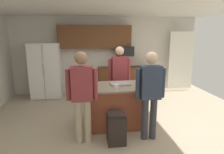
{
  "coord_description": "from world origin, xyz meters",
  "views": [
    {
      "loc": [
        -0.75,
        -3.93,
        2.03
      ],
      "look_at": [
        -0.14,
        0.37,
        1.05
      ],
      "focal_mm": 30.86,
      "sensor_mm": 36.0,
      "label": 1
    }
  ],
  "objects_px": {
    "tumbler_amber": "(89,81)",
    "glass_dark_ale": "(138,83)",
    "person_host_foreground": "(150,90)",
    "refrigerator": "(46,70)",
    "microwave_over_range": "(125,51)",
    "trash_bin": "(116,128)",
    "person_guest_by_door": "(82,92)",
    "mug_blue_stoneware": "(117,87)",
    "kitchen_island": "(114,105)",
    "person_guest_right": "(119,75)",
    "serving_tray": "(120,84)"
  },
  "relations": [
    {
      "from": "tumbler_amber",
      "to": "glass_dark_ale",
      "type": "relative_size",
      "value": 0.96
    },
    {
      "from": "person_host_foreground",
      "to": "tumbler_amber",
      "type": "relative_size",
      "value": 13.54
    },
    {
      "from": "refrigerator",
      "to": "person_host_foreground",
      "type": "height_order",
      "value": "refrigerator"
    },
    {
      "from": "person_host_foreground",
      "to": "glass_dark_ale",
      "type": "bearing_deg",
      "value": -32.96
    },
    {
      "from": "microwave_over_range",
      "to": "trash_bin",
      "type": "xyz_separation_m",
      "value": [
        -0.81,
        -3.16,
        -1.15
      ]
    },
    {
      "from": "person_guest_by_door",
      "to": "trash_bin",
      "type": "xyz_separation_m",
      "value": [
        0.61,
        -0.11,
        -0.7
      ]
    },
    {
      "from": "mug_blue_stoneware",
      "to": "glass_dark_ale",
      "type": "height_order",
      "value": "glass_dark_ale"
    },
    {
      "from": "tumbler_amber",
      "to": "trash_bin",
      "type": "bearing_deg",
      "value": -63.97
    },
    {
      "from": "person_host_foreground",
      "to": "glass_dark_ale",
      "type": "relative_size",
      "value": 13.05
    },
    {
      "from": "microwave_over_range",
      "to": "tumbler_amber",
      "type": "bearing_deg",
      "value": -119.61
    },
    {
      "from": "kitchen_island",
      "to": "tumbler_amber",
      "type": "xyz_separation_m",
      "value": [
        -0.52,
        0.21,
        0.52
      ]
    },
    {
      "from": "person_guest_right",
      "to": "tumbler_amber",
      "type": "height_order",
      "value": "person_guest_right"
    },
    {
      "from": "person_guest_by_door",
      "to": "serving_tray",
      "type": "bearing_deg",
      "value": -2.81
    },
    {
      "from": "glass_dark_ale",
      "to": "person_guest_by_door",
      "type": "bearing_deg",
      "value": -156.32
    },
    {
      "from": "refrigerator",
      "to": "serving_tray",
      "type": "height_order",
      "value": "refrigerator"
    },
    {
      "from": "refrigerator",
      "to": "trash_bin",
      "type": "relative_size",
      "value": 2.87
    },
    {
      "from": "person_guest_right",
      "to": "tumbler_amber",
      "type": "bearing_deg",
      "value": -35.5
    },
    {
      "from": "person_guest_right",
      "to": "person_host_foreground",
      "type": "bearing_deg",
      "value": 31.32
    },
    {
      "from": "microwave_over_range",
      "to": "person_guest_right",
      "type": "bearing_deg",
      "value": -106.24
    },
    {
      "from": "tumbler_amber",
      "to": "mug_blue_stoneware",
      "type": "relative_size",
      "value": 1.04
    },
    {
      "from": "person_guest_by_door",
      "to": "glass_dark_ale",
      "type": "relative_size",
      "value": 13.18
    },
    {
      "from": "person_guest_by_door",
      "to": "person_guest_right",
      "type": "distance_m",
      "value": 1.68
    },
    {
      "from": "person_guest_by_door",
      "to": "person_guest_right",
      "type": "height_order",
      "value": "person_guest_by_door"
    },
    {
      "from": "person_host_foreground",
      "to": "trash_bin",
      "type": "height_order",
      "value": "person_host_foreground"
    },
    {
      "from": "person_guest_right",
      "to": "serving_tray",
      "type": "relative_size",
      "value": 3.91
    },
    {
      "from": "kitchen_island",
      "to": "mug_blue_stoneware",
      "type": "distance_m",
      "value": 0.57
    },
    {
      "from": "person_host_foreground",
      "to": "trash_bin",
      "type": "xyz_separation_m",
      "value": [
        -0.65,
        -0.06,
        -0.69
      ]
    },
    {
      "from": "glass_dark_ale",
      "to": "mug_blue_stoneware",
      "type": "bearing_deg",
      "value": -161.07
    },
    {
      "from": "tumbler_amber",
      "to": "kitchen_island",
      "type": "bearing_deg",
      "value": -21.54
    },
    {
      "from": "tumbler_amber",
      "to": "trash_bin",
      "type": "height_order",
      "value": "tumbler_amber"
    },
    {
      "from": "kitchen_island",
      "to": "person_guest_by_door",
      "type": "bearing_deg",
      "value": -137.73
    },
    {
      "from": "serving_tray",
      "to": "microwave_over_range",
      "type": "bearing_deg",
      "value": 75.97
    },
    {
      "from": "person_guest_by_door",
      "to": "glass_dark_ale",
      "type": "xyz_separation_m",
      "value": [
        1.18,
        0.52,
        -0.02
      ]
    },
    {
      "from": "microwave_over_range",
      "to": "serving_tray",
      "type": "relative_size",
      "value": 1.27
    },
    {
      "from": "microwave_over_range",
      "to": "glass_dark_ale",
      "type": "xyz_separation_m",
      "value": [
        -0.24,
        -2.53,
        -0.46
      ]
    },
    {
      "from": "microwave_over_range",
      "to": "kitchen_island",
      "type": "height_order",
      "value": "microwave_over_range"
    },
    {
      "from": "kitchen_island",
      "to": "tumbler_amber",
      "type": "relative_size",
      "value": 11.29
    },
    {
      "from": "trash_bin",
      "to": "kitchen_island",
      "type": "bearing_deg",
      "value": 84.82
    },
    {
      "from": "refrigerator",
      "to": "person_guest_right",
      "type": "bearing_deg",
      "value": -36.03
    },
    {
      "from": "mug_blue_stoneware",
      "to": "serving_tray",
      "type": "bearing_deg",
      "value": 67.47
    },
    {
      "from": "microwave_over_range",
      "to": "mug_blue_stoneware",
      "type": "bearing_deg",
      "value": -105.12
    },
    {
      "from": "person_guest_by_door",
      "to": "glass_dark_ale",
      "type": "distance_m",
      "value": 1.29
    },
    {
      "from": "kitchen_island",
      "to": "serving_tray",
      "type": "xyz_separation_m",
      "value": [
        0.15,
        0.07,
        0.48
      ]
    },
    {
      "from": "microwave_over_range",
      "to": "person_guest_by_door",
      "type": "height_order",
      "value": "person_guest_by_door"
    },
    {
      "from": "microwave_over_range",
      "to": "trash_bin",
      "type": "height_order",
      "value": "microwave_over_range"
    },
    {
      "from": "microwave_over_range",
      "to": "serving_tray",
      "type": "height_order",
      "value": "microwave_over_range"
    },
    {
      "from": "refrigerator",
      "to": "person_guest_by_door",
      "type": "xyz_separation_m",
      "value": [
        1.18,
        -2.93,
        0.13
      ]
    },
    {
      "from": "person_host_foreground",
      "to": "person_guest_by_door",
      "type": "bearing_deg",
      "value": 46.33
    },
    {
      "from": "refrigerator",
      "to": "kitchen_island",
      "type": "distance_m",
      "value": 3.0
    },
    {
      "from": "person_host_foreground",
      "to": "serving_tray",
      "type": "distance_m",
      "value": 0.85
    }
  ]
}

